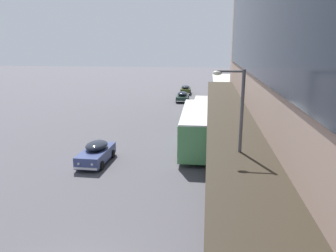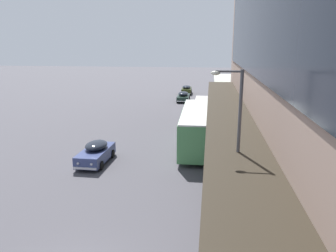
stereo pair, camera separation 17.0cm
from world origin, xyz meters
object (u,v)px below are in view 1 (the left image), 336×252
Objects in this scene: transit_bus_kerbside_front at (196,126)px; sedan_second_near at (186,90)px; sedan_oncoming_front at (183,96)px; street_lamp at (237,136)px; vw_van at (201,105)px; sedan_second_mid at (96,153)px.

transit_bus_kerbside_front is 2.48× the size of sedan_second_near.
street_lamp reaches higher than sedan_oncoming_front.
street_lamp reaches higher than vw_van.
transit_bus_kerbside_front is at bearing 34.20° from sedan_second_mid.
street_lamp reaches higher than transit_bus_kerbside_front.
transit_bus_kerbside_front is at bearing -84.39° from sedan_second_near.
vw_van is (3.20, -16.62, 0.32)m from sedan_second_near.
vw_van is (0.13, 14.57, -0.76)m from transit_bus_kerbside_front.
sedan_second_mid is (-4.21, -36.14, 0.02)m from sedan_second_near.
transit_bus_kerbside_front is 2.41× the size of vw_van.
sedan_second_near is 16.93m from vw_van.
transit_bus_kerbside_front reaches higher than sedan_second_near.
sedan_oncoming_front is 28.66m from sedan_second_mid.
vw_van is at bearing -79.12° from sedan_second_near.
transit_bus_kerbside_front reaches higher than vw_van.
street_lamp is (2.34, -12.21, 2.59)m from transit_bus_kerbside_front.
sedan_second_mid is at bearing -145.80° from transit_bus_kerbside_front.
street_lamp is (9.62, -7.26, 3.65)m from sedan_second_mid.
sedan_second_mid is at bearing -110.78° from vw_van.
transit_bus_kerbside_front is 12.70m from street_lamp.
street_lamp reaches higher than sedan_second_mid.
vw_van is at bearing -70.43° from sedan_oncoming_front.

